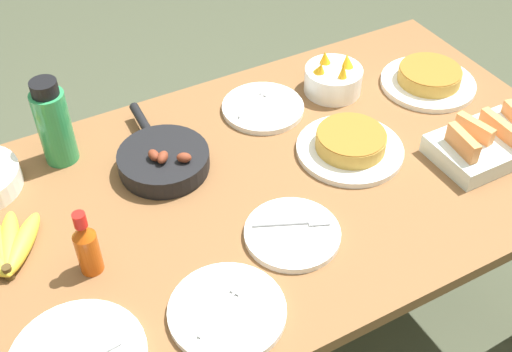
% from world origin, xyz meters
% --- Properties ---
extents(ground_plane, '(14.00, 14.00, 0.00)m').
position_xyz_m(ground_plane, '(0.00, 0.00, 0.00)').
color(ground_plane, '#474C38').
extents(dining_table, '(1.66, 0.89, 0.71)m').
position_xyz_m(dining_table, '(0.00, 0.00, 0.62)').
color(dining_table, brown).
rests_on(dining_table, ground_plane).
extents(banana_bunch, '(0.23, 0.21, 0.04)m').
position_xyz_m(banana_bunch, '(-0.58, 0.07, 0.73)').
color(banana_bunch, yellow).
rests_on(banana_bunch, dining_table).
extents(melon_tray, '(0.26, 0.17, 0.10)m').
position_xyz_m(melon_tray, '(0.56, -0.17, 0.74)').
color(melon_tray, silver).
rests_on(melon_tray, dining_table).
extents(skillet, '(0.22, 0.34, 0.08)m').
position_xyz_m(skillet, '(-0.17, 0.16, 0.74)').
color(skillet, black).
rests_on(skillet, dining_table).
extents(frittata_plate_center, '(0.27, 0.27, 0.06)m').
position_xyz_m(frittata_plate_center, '(0.27, -0.01, 0.73)').
color(frittata_plate_center, white).
rests_on(frittata_plate_center, dining_table).
extents(frittata_plate_side, '(0.27, 0.27, 0.06)m').
position_xyz_m(frittata_plate_side, '(0.63, 0.13, 0.73)').
color(frittata_plate_side, white).
rests_on(frittata_plate_side, dining_table).
extents(empty_plate_far_left, '(0.22, 0.22, 0.02)m').
position_xyz_m(empty_plate_far_left, '(0.16, 0.25, 0.72)').
color(empty_plate_far_left, white).
rests_on(empty_plate_far_left, dining_table).
extents(empty_plate_far_right, '(0.21, 0.21, 0.02)m').
position_xyz_m(empty_plate_far_right, '(-0.01, -0.18, 0.72)').
color(empty_plate_far_right, white).
rests_on(empty_plate_far_right, dining_table).
extents(empty_plate_mid_edge, '(0.23, 0.23, 0.02)m').
position_xyz_m(empty_plate_mid_edge, '(-0.23, -0.29, 0.72)').
color(empty_plate_mid_edge, white).
rests_on(empty_plate_mid_edge, dining_table).
extents(fruit_bowl_citrus, '(0.16, 0.16, 0.12)m').
position_xyz_m(fruit_bowl_citrus, '(0.37, 0.24, 0.75)').
color(fruit_bowl_citrus, white).
rests_on(fruit_bowl_citrus, dining_table).
extents(water_bottle, '(0.08, 0.08, 0.23)m').
position_xyz_m(water_bottle, '(-0.38, 0.32, 0.82)').
color(water_bottle, '#2D9351').
rests_on(water_bottle, dining_table).
extents(hot_sauce_bottle, '(0.05, 0.05, 0.16)m').
position_xyz_m(hot_sauce_bottle, '(-0.42, -0.06, 0.78)').
color(hot_sauce_bottle, '#C64C0F').
rests_on(hot_sauce_bottle, dining_table).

